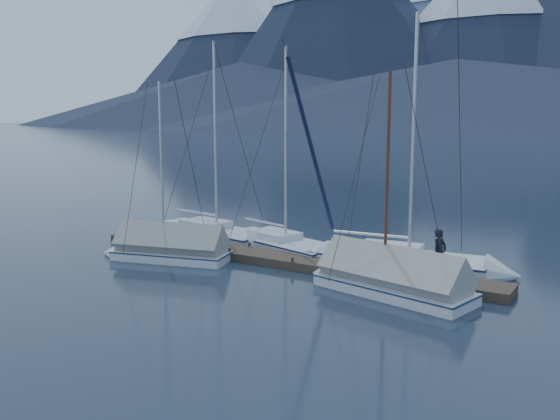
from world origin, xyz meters
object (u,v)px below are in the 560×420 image
object	(u,v)px
sailboat_open_left	(225,237)
sailboat_open_right	(423,265)
sailboat_covered_near	(381,280)
sailboat_open_mid	(293,249)
person	(439,253)
sailboat_covered_far	(162,250)

from	to	relation	value
sailboat_open_left	sailboat_open_right	distance (m)	9.88
sailboat_covered_near	sailboat_open_mid	bearing A→B (deg)	147.94
sailboat_open_right	sailboat_open_mid	bearing A→B (deg)	-177.95
person	sailboat_covered_far	bearing A→B (deg)	120.48
sailboat_open_right	person	size ratio (longest dim) A/B	6.24
sailboat_covered_far	person	xyz separation A→B (m)	(11.02, 2.13, 0.80)
sailboat_open_mid	person	distance (m)	7.27
sailboat_open_right	sailboat_covered_near	bearing A→B (deg)	-94.12
sailboat_open_left	person	xyz separation A→B (m)	(11.08, -2.27, 1.02)
sailboat_open_right	sailboat_open_left	bearing A→B (deg)	178.49
sailboat_open_mid	sailboat_covered_far	xyz separation A→B (m)	(-4.05, -3.94, 0.22)
sailboat_open_left	sailboat_open_mid	world-z (taller)	sailboat_open_left
sailboat_open_mid	sailboat_open_right	size ratio (longest dim) A/B	0.91
sailboat_open_right	sailboat_covered_near	size ratio (longest dim) A/B	1.31
sailboat_covered_far	sailboat_open_mid	bearing A→B (deg)	44.19
sailboat_open_mid	sailboat_covered_near	bearing A→B (deg)	-32.06
sailboat_open_left	sailboat_covered_far	distance (m)	4.41
sailboat_open_mid	sailboat_open_right	xyz separation A→B (m)	(5.76, 0.21, 0.02)
sailboat_covered_near	sailboat_covered_far	bearing A→B (deg)	-177.02
sailboat_covered_near	sailboat_covered_far	size ratio (longest dim) A/B	1.02
sailboat_open_mid	person	xyz separation A→B (m)	(6.96, -1.81, 1.03)
sailboat_covered_near	sailboat_covered_far	xyz separation A→B (m)	(-9.55, -0.50, -0.01)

